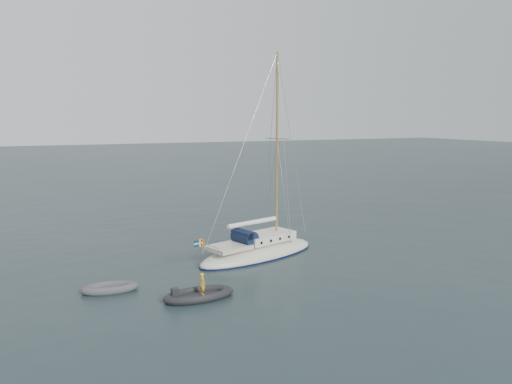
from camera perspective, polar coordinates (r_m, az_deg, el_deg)
name	(u,v)px	position (r m, az deg, el deg)	size (l,w,h in m)	color
ground	(284,256)	(33.13, 3.20, -7.29)	(300.00, 300.00, 0.00)	black
sailboat	(258,241)	(32.67, 0.28, -5.61)	(9.67, 2.90, 13.77)	beige
dinghy	(110,288)	(27.60, -16.37, -10.49)	(2.94, 1.33, 0.42)	#4D4C52
rib	(199,294)	(25.71, -6.57, -11.55)	(3.71, 1.69, 1.33)	black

